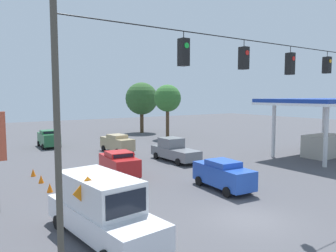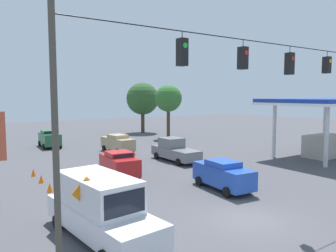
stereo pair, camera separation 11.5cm
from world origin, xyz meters
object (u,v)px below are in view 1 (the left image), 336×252
traffic_cone_nearest (90,223)px  traffic_cone_fifth (41,179)px  traffic_cone_fourth (50,188)px  pickup_truck_grey_oncoming_far (174,150)px  tree_horizon_left (168,99)px  tree_horizon_right (142,99)px  traffic_cone_farthest (33,173)px  overhead_signal_span (266,103)px  sedan_green_withflow_deep (49,138)px  work_zone_sign (88,197)px  sedan_blue_crossing_near (223,174)px  traffic_cone_third (60,197)px  gas_station (325,115)px  traffic_cone_second (73,208)px  box_truck_white_parked_shoulder (102,207)px  sedan_tan_oncoming_deep (117,143)px  sedan_red_withflow_mid (119,164)px

traffic_cone_nearest → traffic_cone_fifth: same height
traffic_cone_fourth → pickup_truck_grey_oncoming_far: bearing=-163.3°
traffic_cone_nearest → traffic_cone_fourth: 6.94m
tree_horizon_left → tree_horizon_right: size_ratio=0.93×
traffic_cone_farthest → tree_horizon_left: tree_horizon_left is taller
overhead_signal_span → traffic_cone_nearest: overhead_signal_span is taller
sedan_green_withflow_deep → work_zone_sign: (5.45, 27.08, 0.94)m
sedan_green_withflow_deep → sedan_blue_crossing_near: sedan_green_withflow_deep is taller
work_zone_sign → overhead_signal_span: bearing=159.8°
tree_horizon_left → traffic_cone_third: bearing=43.2°
traffic_cone_farthest → tree_horizon_right: tree_horizon_right is taller
tree_horizon_right → work_zone_sign: bearing=57.0°
work_zone_sign → traffic_cone_nearest: bearing=-112.6°
traffic_cone_farthest → gas_station: gas_station is taller
sedan_green_withflow_deep → traffic_cone_nearest: 26.08m
sedan_green_withflow_deep → traffic_cone_second: 23.76m
box_truck_white_parked_shoulder → traffic_cone_fifth: box_truck_white_parked_shoulder is taller
overhead_signal_span → traffic_cone_nearest: 9.76m
sedan_tan_oncoming_deep → work_zone_sign: (10.63, 19.43, 0.99)m
box_truck_white_parked_shoulder → sedan_tan_oncoming_deep: bearing=-117.5°
work_zone_sign → traffic_cone_third: bearing=-95.6°
overhead_signal_span → work_zone_sign: 8.84m
traffic_cone_nearest → traffic_cone_fourth: size_ratio=1.00×
overhead_signal_span → traffic_cone_farthest: bearing=-67.1°
sedan_blue_crossing_near → tree_horizon_left: 26.15m
sedan_red_withflow_mid → traffic_cone_nearest: size_ratio=7.26×
traffic_cone_fifth → traffic_cone_farthest: 2.32m
sedan_red_withflow_mid → traffic_cone_second: sedan_red_withflow_mid is taller
sedan_green_withflow_deep → box_truck_white_parked_shoulder: 27.13m
overhead_signal_span → sedan_red_withflow_mid: (1.54, -12.13, -4.76)m
traffic_cone_farthest → work_zone_sign: bearing=87.0°
overhead_signal_span → traffic_cone_farthest: (6.80, -16.07, -5.48)m
traffic_cone_third → pickup_truck_grey_oncoming_far: bearing=-153.8°
sedan_red_withflow_mid → traffic_cone_third: sedan_red_withflow_mid is taller
traffic_cone_farthest → gas_station: (-25.79, 8.03, 3.92)m
traffic_cone_fourth → sedan_green_withflow_deep: bearing=-104.5°
traffic_cone_fourth → gas_station: bearing=173.1°
traffic_cone_third → traffic_cone_nearest: bearing=90.3°
traffic_cone_nearest → pickup_truck_grey_oncoming_far: bearing=-139.3°
sedan_blue_crossing_near → pickup_truck_grey_oncoming_far: size_ratio=0.84×
pickup_truck_grey_oncoming_far → traffic_cone_nearest: (12.37, 10.64, -0.68)m
sedan_blue_crossing_near → pickup_truck_grey_oncoming_far: 9.87m
gas_station → tree_horizon_right: size_ratio=1.55×
tree_horizon_right → sedan_red_withflow_mid: bearing=56.8°
traffic_cone_farthest → gas_station: 27.30m
gas_station → tree_horizon_right: (4.23, -28.99, 1.36)m
box_truck_white_parked_shoulder → sedan_tan_oncoming_deep: size_ratio=1.47×
traffic_cone_second → box_truck_white_parked_shoulder: bearing=92.3°
traffic_cone_fifth → tree_horizon_right: bearing=-132.8°
pickup_truck_grey_oncoming_far → overhead_signal_span: bearing=69.8°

